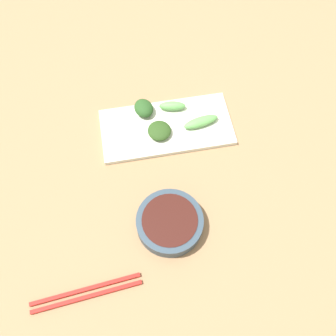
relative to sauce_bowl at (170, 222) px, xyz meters
name	(u,v)px	position (x,y,z in m)	size (l,w,h in m)	color
tabletop	(167,162)	(0.16, -0.02, -0.03)	(2.10, 2.10, 0.02)	#9E7753
sauce_bowl	(170,222)	(0.00, 0.00, 0.00)	(0.15, 0.15, 0.04)	#304251
serving_plate	(167,127)	(0.26, -0.04, -0.01)	(0.16, 0.33, 0.01)	silver
broccoli_leafy_0	(159,131)	(0.24, -0.02, 0.00)	(0.06, 0.06, 0.02)	#2C4B1C
broccoli_stalk_1	(201,122)	(0.25, -0.12, 0.00)	(0.03, 0.09, 0.02)	#63AE56
broccoli_leafy_2	(144,108)	(0.31, 0.01, 0.01)	(0.06, 0.05, 0.03)	#285121
broccoli_stalk_3	(172,106)	(0.31, -0.06, 0.00)	(0.03, 0.07, 0.02)	#65AB57
chopsticks	(86,293)	(-0.11, 0.20, -0.02)	(0.04, 0.23, 0.01)	red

